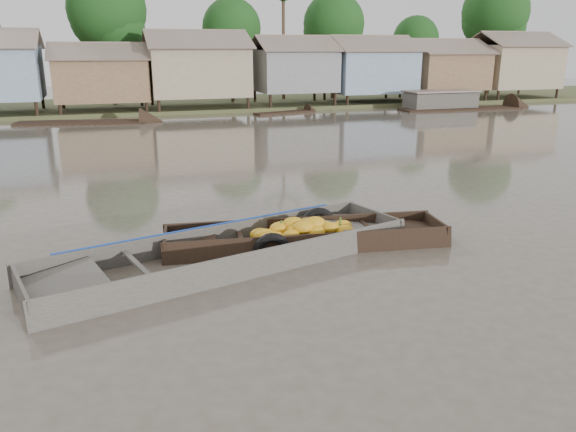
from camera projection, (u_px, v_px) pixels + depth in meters
name	position (u px, v px, depth m)	size (l,w,h in m)	color
ground	(319.00, 261.00, 11.60)	(120.00, 120.00, 0.00)	#504A3D
riverbank	(199.00, 64.00, 40.59)	(120.00, 12.47, 10.22)	#384723
banana_boat	(302.00, 237.00, 12.48)	(6.42, 2.36, 0.91)	black
viewer_boat	(229.00, 259.00, 11.53)	(8.22, 4.01, 0.64)	#3D3733
distant_boats	(350.00, 109.00, 37.71)	(44.83, 3.75, 1.38)	black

